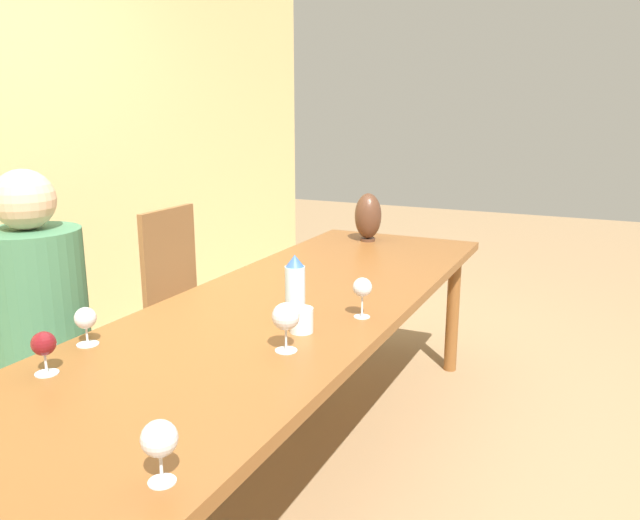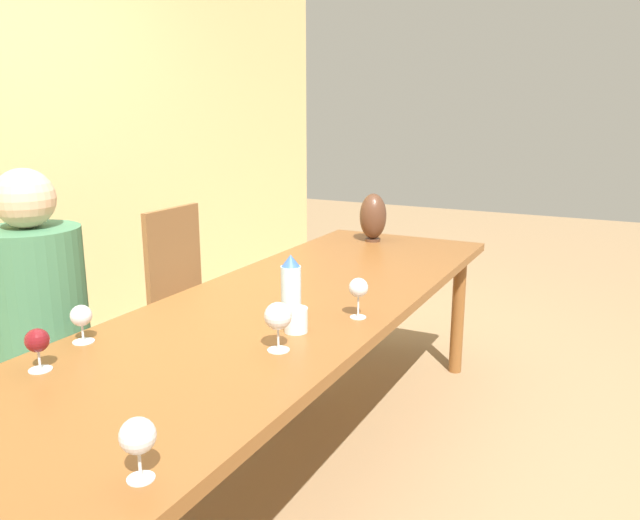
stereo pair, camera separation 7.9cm
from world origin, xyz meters
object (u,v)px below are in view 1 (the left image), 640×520
Objects in this scene: vase at (368,216)px; wine_glass_5 at (44,345)px; wine_glass_1 at (286,317)px; wine_glass_0 at (159,440)px; wine_glass_4 at (85,319)px; water_tumbler at (301,320)px; chair_far at (192,298)px; person_near at (42,334)px; water_bottle at (295,288)px; wine_glass_2 at (362,288)px; chair_near at (29,370)px.

wine_glass_5 is (-2.04, 0.17, -0.05)m from vase.
wine_glass_0 is at bearing -171.79° from wine_glass_1.
wine_glass_1 is at bearing -69.56° from wine_glass_4.
chair_far is at bearing 53.95° from water_tumbler.
person_near reaches higher than wine_glass_4.
water_bottle is 1.51× the size of wine_glass_1.
chair_far is at bearing 56.10° from water_bottle.
water_bottle is 1.36m from vase.
wine_glass_0 is at bearing -171.28° from water_tumbler.
wine_glass_1 is at bearing -83.98° from person_near.
wine_glass_5 is (-0.43, 0.52, -0.02)m from wine_glass_1.
chair_far is at bearing 21.37° from wine_glass_4.
chair_far reaches higher than water_tumbler.
vase is at bearing 20.00° from wine_glass_2.
water_bottle is 1.00m from wine_glass_0.
wine_glass_5 reaches higher than wine_glass_4.
wine_glass_1 is 1.06m from chair_near.
water_bottle is at bearing -169.77° from vase.
wine_glass_5 is (-0.60, 0.49, 0.04)m from water_tumbler.
wine_glass_5 is at bearing 66.03° from wine_glass_0.
wine_glass_4 is (-0.61, 0.67, -0.02)m from wine_glass_2.
chair_far is (1.31, 0.49, -0.30)m from wine_glass_5.
wine_glass_5 is (-0.82, 0.61, -0.02)m from wine_glass_2.
wine_glass_5 is at bearing 129.48° from wine_glass_1.
wine_glass_0 is 0.92× the size of wine_glass_2.
wine_glass_2 is at bearing -48.03° from wine_glass_4.
person_near is (0.61, 1.02, -0.15)m from wine_glass_0.
wine_glass_5 is at bearing -163.78° from wine_glass_4.
wine_glass_4 is at bearing -109.29° from person_near.
person_near reaches higher than wine_glass_0.
wine_glass_1 is (-1.61, -0.35, -0.03)m from vase.
wine_glass_1 is 0.16× the size of chair_near.
wine_glass_4 is at bearing 131.97° from wine_glass_2.
wine_glass_1 reaches higher than wine_glass_2.
chair_near is at bearing 74.44° from wine_glass_4.
wine_glass_0 is (-2.32, -0.45, -0.04)m from vase.
vase is at bearing -21.07° from chair_near.
chair_far is (0.98, 0.00, 0.00)m from chair_near.
chair_near is (-1.71, 0.66, -0.35)m from vase.
vase is at bearing -7.16° from wine_glass_4.
chair_near is (-0.37, 0.90, -0.32)m from water_bottle.
chair_near is at bearing 61.36° from wine_glass_0.
wine_glass_2 reaches higher than water_tumbler.
wine_glass_2 is at bearing -60.38° from water_bottle.
water_bottle is 0.15m from water_tumbler.
person_near reaches higher than wine_glass_5.
chair_near reaches higher than wine_glass_2.
water_tumbler is 0.07× the size of person_near.
wine_glass_5 is (-0.21, -0.06, 0.00)m from wine_glass_4.
chair_near is at bearing 90.00° from person_near.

